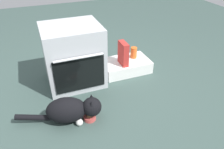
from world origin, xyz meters
name	(u,v)px	position (x,y,z in m)	size (l,w,h in m)	color
ground	(92,101)	(0.00, 0.00, 0.00)	(8.00, 8.00, 0.00)	#384C47
oven	(73,56)	(-0.08, 0.42, 0.34)	(0.61, 0.58, 0.68)	#B7BABF
pantry_cabinet	(126,66)	(0.57, 0.42, 0.07)	(0.58, 0.36, 0.14)	white
food_bowl	(90,117)	(-0.10, -0.24, 0.03)	(0.12, 0.12, 0.07)	#C64C47
cat	(71,110)	(-0.25, -0.20, 0.13)	(0.76, 0.32, 0.25)	black
sauce_jar	(134,53)	(0.69, 0.46, 0.21)	(0.08, 0.08, 0.14)	#D16023
cereal_box	(123,54)	(0.50, 0.36, 0.28)	(0.07, 0.18, 0.28)	#B72D28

